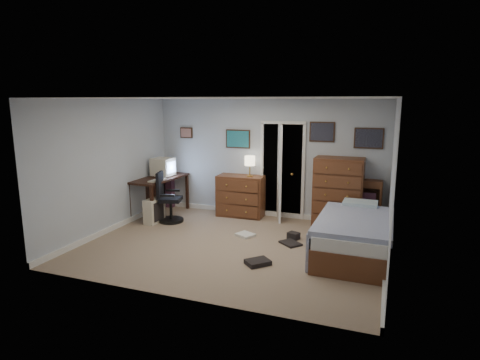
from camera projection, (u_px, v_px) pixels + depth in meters
name	position (u px, v px, depth m)	size (l,w,h in m)	color
floor	(233.00, 246.00, 6.95)	(5.00, 4.00, 0.02)	gray
computer_desk	(155.00, 186.00, 8.74)	(0.75, 1.48, 0.83)	black
crt_monitor	(163.00, 167.00, 8.75)	(0.45, 0.42, 0.40)	beige
keyboard	(157.00, 180.00, 8.28)	(0.17, 0.45, 0.03)	beige
pc_tower	(154.00, 211.00, 8.20)	(0.25, 0.48, 0.50)	beige
office_chair	(168.00, 203.00, 8.24)	(0.62, 0.62, 1.04)	black
media_stack	(170.00, 190.00, 9.39)	(0.16, 0.16, 0.82)	maroon
low_dresser	(241.00, 196.00, 8.66)	(1.00, 0.50, 0.89)	brown
table_lamp	(250.00, 161.00, 8.45)	(0.23, 0.23, 0.43)	gold
doorway	(286.00, 169.00, 8.72)	(0.96, 1.12, 2.05)	black
tall_dresser	(338.00, 192.00, 7.89)	(0.94, 0.55, 1.38)	brown
headboard_bookcase	(353.00, 201.00, 7.93)	(1.06, 0.30, 0.95)	brown
bed	(354.00, 235.00, 6.48)	(1.18, 2.15, 0.70)	brown
wall_posters	(293.00, 136.00, 8.23)	(4.38, 0.04, 0.60)	#331E11
floor_clutter	(270.00, 246.00, 6.80)	(1.30, 1.65, 0.12)	black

